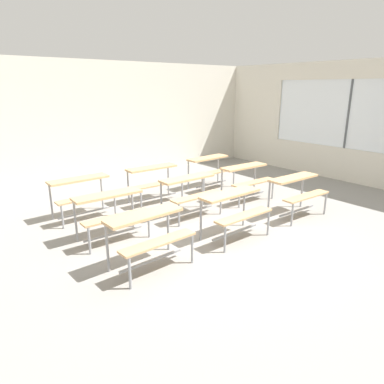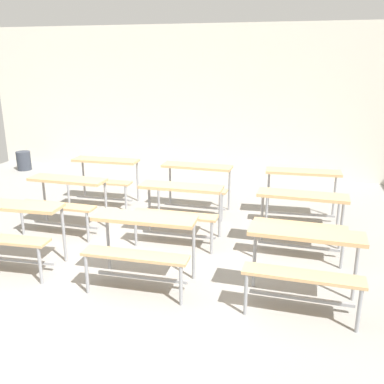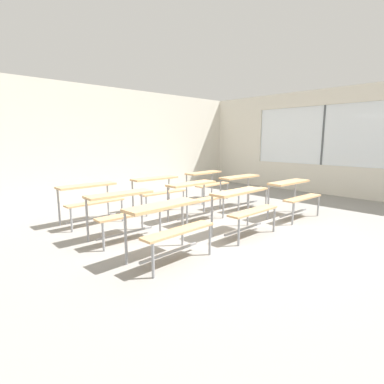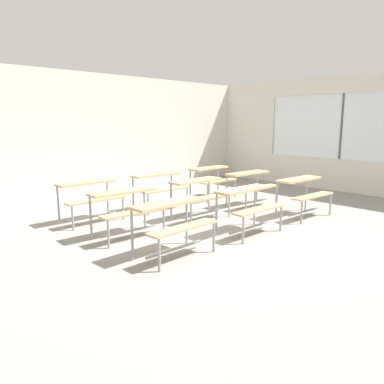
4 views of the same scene
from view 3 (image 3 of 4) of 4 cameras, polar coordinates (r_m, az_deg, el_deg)
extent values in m
cube|color=gray|center=(5.29, 5.51, -7.86)|extent=(10.00, 9.00, 0.05)
cube|color=silver|center=(8.68, -17.53, 8.96)|extent=(10.00, 0.12, 3.00)
cube|color=silver|center=(9.47, 25.95, 1.93)|extent=(0.12, 9.00, 0.85)
cube|color=silver|center=(9.47, 27.09, 16.14)|extent=(0.12, 9.00, 0.45)
cube|color=silver|center=(11.15, 8.96, 10.47)|extent=(0.12, 1.90, 1.70)
cube|color=white|center=(9.59, 23.73, 9.84)|extent=(0.02, 4.20, 1.70)
cube|color=#4C5156|center=(9.59, 23.73, 9.84)|extent=(0.06, 0.05, 1.70)
cube|color=tan|center=(4.02, -5.64, -2.61)|extent=(1.11, 0.36, 0.04)
cube|color=tan|center=(3.86, -2.48, -7.40)|extent=(1.11, 0.26, 0.03)
cylinder|color=gray|center=(3.94, -12.51, -8.50)|extent=(0.04, 0.04, 0.72)
cylinder|color=gray|center=(4.54, -1.84, -5.79)|extent=(0.04, 0.04, 0.72)
cylinder|color=gray|center=(3.57, -7.45, -12.75)|extent=(0.04, 0.04, 0.44)
cylinder|color=gray|center=(4.22, 3.41, -9.04)|extent=(0.04, 0.04, 0.44)
cube|color=gray|center=(4.10, -4.20, -11.39)|extent=(1.00, 0.07, 0.03)
cube|color=tan|center=(5.11, 8.79, 0.04)|extent=(1.10, 0.33, 0.04)
cube|color=tan|center=(4.98, 11.63, -3.59)|extent=(1.10, 0.23, 0.03)
cylinder|color=gray|center=(4.90, 3.80, -4.61)|extent=(0.04, 0.04, 0.72)
cylinder|color=gray|center=(5.66, 10.64, -2.76)|extent=(0.04, 0.04, 0.72)
cylinder|color=gray|center=(4.60, 8.89, -7.51)|extent=(0.04, 0.04, 0.44)
cylinder|color=gray|center=(5.40, 15.36, -5.09)|extent=(0.04, 0.04, 0.44)
cube|color=gray|center=(5.17, 9.84, -6.93)|extent=(1.00, 0.04, 0.03)
cube|color=tan|center=(6.47, 18.01, 1.77)|extent=(1.11, 0.36, 0.04)
cube|color=tan|center=(6.36, 20.34, -1.07)|extent=(1.11, 0.26, 0.03)
cylinder|color=gray|center=(6.19, 14.33, -1.80)|extent=(0.04, 0.04, 0.72)
cylinder|color=gray|center=(7.02, 18.97, -0.64)|extent=(0.04, 0.04, 0.72)
cylinder|color=gray|center=(5.93, 18.65, -3.91)|extent=(0.04, 0.04, 0.44)
cylinder|color=gray|center=(6.80, 22.91, -2.44)|extent=(0.04, 0.04, 0.44)
cube|color=gray|center=(6.52, 18.77, -3.78)|extent=(1.00, 0.07, 0.03)
cube|color=tan|center=(4.97, -13.65, -0.40)|extent=(1.11, 0.35, 0.04)
cube|color=tan|center=(4.76, -11.68, -4.25)|extent=(1.11, 0.25, 0.03)
cylinder|color=gray|center=(4.97, -19.34, -4.95)|extent=(0.04, 0.04, 0.72)
cylinder|color=gray|center=(5.41, -9.51, -3.32)|extent=(0.04, 0.04, 0.72)
cylinder|color=gray|center=(4.52, -16.54, -8.12)|extent=(0.04, 0.04, 0.44)
cylinder|color=gray|center=(5.00, -6.09, -6.00)|extent=(0.04, 0.04, 0.44)
cube|color=gray|center=(5.00, -12.59, -7.62)|extent=(1.00, 0.06, 0.03)
cube|color=tan|center=(5.97, -0.07, 1.60)|extent=(1.10, 0.32, 0.04)
cube|color=tan|center=(5.79, 2.10, -1.48)|extent=(1.10, 0.22, 0.03)
cylinder|color=gray|center=(5.82, -4.61, -2.27)|extent=(0.04, 0.04, 0.72)
cylinder|color=gray|center=(6.47, 2.30, -0.97)|extent=(0.04, 0.04, 0.72)
cylinder|color=gray|center=(5.44, -0.95, -4.61)|extent=(0.04, 0.04, 0.44)
cylinder|color=gray|center=(6.14, 5.97, -2.97)|extent=(0.04, 0.04, 0.44)
cube|color=gray|center=(5.99, 0.85, -4.42)|extent=(1.00, 0.03, 0.03)
cube|color=tan|center=(7.12, 9.07, 2.85)|extent=(1.11, 0.37, 0.04)
cube|color=tan|center=(6.96, 11.02, 0.30)|extent=(1.11, 0.27, 0.03)
cylinder|color=gray|center=(6.90, 5.42, -0.33)|extent=(0.04, 0.04, 0.72)
cylinder|color=gray|center=(7.64, 10.61, 0.56)|extent=(0.04, 0.04, 0.72)
cylinder|color=gray|center=(6.56, 8.87, -2.18)|extent=(0.04, 0.04, 0.44)
cylinder|color=gray|center=(7.34, 13.93, -1.06)|extent=(0.04, 0.04, 0.44)
cube|color=gray|center=(7.13, 9.79, -2.21)|extent=(1.00, 0.07, 0.03)
cube|color=tan|center=(6.07, -19.40, 1.16)|extent=(1.10, 0.33, 0.04)
cube|color=tan|center=(5.83, -17.92, -1.90)|extent=(1.10, 0.23, 0.03)
cylinder|color=gray|center=(6.07, -24.04, -2.59)|extent=(0.04, 0.04, 0.72)
cylinder|color=gray|center=(6.47, -15.71, -1.36)|extent=(0.04, 0.04, 0.72)
cylinder|color=gray|center=(5.60, -22.00, -4.93)|extent=(0.04, 0.04, 0.44)
cylinder|color=gray|center=(6.03, -13.16, -3.43)|extent=(0.04, 0.04, 0.44)
cube|color=gray|center=(6.06, -18.50, -4.78)|extent=(1.00, 0.04, 0.03)
cube|color=tan|center=(6.81, -7.10, 2.58)|extent=(1.11, 0.36, 0.04)
cube|color=tan|center=(6.60, -5.49, -0.10)|extent=(1.11, 0.26, 0.03)
cylinder|color=gray|center=(6.73, -11.23, -0.74)|extent=(0.04, 0.04, 0.72)
cylinder|color=gray|center=(7.27, -4.39, 0.22)|extent=(0.04, 0.04, 0.72)
cylinder|color=gray|center=(6.29, -8.68, -2.71)|extent=(0.04, 0.04, 0.44)
cylinder|color=gray|center=(6.87, -1.63, -1.52)|extent=(0.04, 0.04, 0.44)
cube|color=gray|center=(6.81, -6.33, -2.71)|extent=(1.00, 0.07, 0.03)
cube|color=tan|center=(7.90, 2.24, 3.68)|extent=(1.11, 0.37, 0.04)
cube|color=tan|center=(7.73, 3.99, 1.43)|extent=(1.11, 0.27, 0.03)
cylinder|color=gray|center=(7.69, -1.05, 0.80)|extent=(0.04, 0.04, 0.72)
cylinder|color=gray|center=(8.42, 3.80, 1.58)|extent=(0.04, 0.04, 0.72)
cylinder|color=gray|center=(7.34, 1.98, -0.76)|extent=(0.04, 0.04, 0.44)
cylinder|color=gray|center=(8.10, 6.75, 0.19)|extent=(0.04, 0.04, 0.44)
cube|color=gray|center=(7.91, 2.97, -0.87)|extent=(1.00, 0.08, 0.03)
camera|label=1|loc=(1.06, 129.92, 41.68)|focal=32.39mm
camera|label=2|loc=(5.59, 57.33, 12.93)|focal=39.86mm
camera|label=4|loc=(1.02, -179.79, 1.46)|focal=34.47mm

